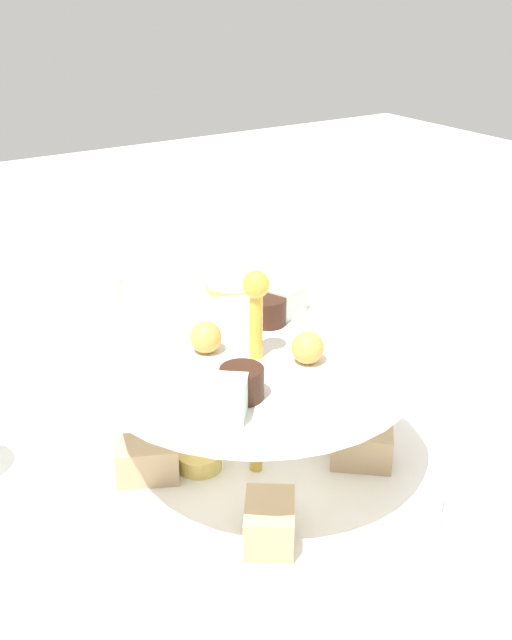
{
  "coord_description": "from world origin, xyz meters",
  "views": [
    {
      "loc": [
        0.28,
        0.44,
        0.38
      ],
      "look_at": [
        0.0,
        0.0,
        0.14
      ],
      "focal_mm": 44.35,
      "sensor_mm": 36.0,
      "label": 1
    }
  ],
  "objects_px": {
    "tiered_serving_stand": "(255,428)",
    "teacup_with_saucer": "(233,305)",
    "water_glass_short_left": "(97,315)",
    "butter_knife_right": "(454,340)"
  },
  "relations": [
    {
      "from": "water_glass_short_left",
      "to": "butter_knife_right",
      "type": "height_order",
      "value": "water_glass_short_left"
    },
    {
      "from": "water_glass_short_left",
      "to": "teacup_with_saucer",
      "type": "height_order",
      "value": "water_glass_short_left"
    },
    {
      "from": "tiered_serving_stand",
      "to": "butter_knife_right",
      "type": "relative_size",
      "value": 1.72
    },
    {
      "from": "water_glass_short_left",
      "to": "butter_knife_right",
      "type": "relative_size",
      "value": 0.5
    },
    {
      "from": "water_glass_short_left",
      "to": "butter_knife_right",
      "type": "bearing_deg",
      "value": 150.7
    },
    {
      "from": "tiered_serving_stand",
      "to": "teacup_with_saucer",
      "type": "distance_m",
      "value": 0.3
    },
    {
      "from": "teacup_with_saucer",
      "to": "butter_knife_right",
      "type": "xyz_separation_m",
      "value": [
        -0.18,
        0.17,
        -0.02
      ]
    },
    {
      "from": "teacup_with_saucer",
      "to": "butter_knife_right",
      "type": "height_order",
      "value": "teacup_with_saucer"
    },
    {
      "from": "teacup_with_saucer",
      "to": "butter_knife_right",
      "type": "distance_m",
      "value": 0.25
    },
    {
      "from": "tiered_serving_stand",
      "to": "butter_knife_right",
      "type": "distance_m",
      "value": 0.33
    }
  ]
}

